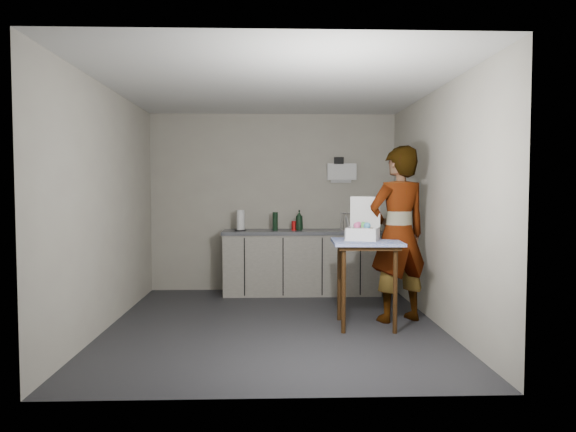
{
  "coord_description": "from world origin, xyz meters",
  "views": [
    {
      "loc": [
        -0.04,
        -5.59,
        1.5
      ],
      "look_at": [
        0.17,
        0.45,
        1.18
      ],
      "focal_mm": 32.0,
      "sensor_mm": 36.0,
      "label": 1
    }
  ],
  "objects_px": {
    "side_table": "(366,252)",
    "paper_towel": "(241,221)",
    "kitchen_counter": "(301,264)",
    "dish_rack": "(353,226)",
    "soda_can": "(294,226)",
    "standing_man": "(398,234)",
    "bakery_box": "(363,230)",
    "soap_bottle": "(299,220)",
    "dark_bottle": "(275,221)"
  },
  "relations": [
    {
      "from": "dish_rack",
      "to": "dark_bottle",
      "type": "bearing_deg",
      "value": -179.15
    },
    {
      "from": "soap_bottle",
      "to": "bakery_box",
      "type": "relative_size",
      "value": 0.61
    },
    {
      "from": "standing_man",
      "to": "dark_bottle",
      "type": "relative_size",
      "value": 7.59
    },
    {
      "from": "soap_bottle",
      "to": "paper_towel",
      "type": "bearing_deg",
      "value": -175.96
    },
    {
      "from": "soap_bottle",
      "to": "soda_can",
      "type": "xyz_separation_m",
      "value": [
        -0.08,
        0.01,
        -0.08
      ]
    },
    {
      "from": "paper_towel",
      "to": "kitchen_counter",
      "type": "bearing_deg",
      "value": 4.24
    },
    {
      "from": "paper_towel",
      "to": "side_table",
      "type": "bearing_deg",
      "value": -49.91
    },
    {
      "from": "soap_bottle",
      "to": "paper_towel",
      "type": "relative_size",
      "value": 0.99
    },
    {
      "from": "kitchen_counter",
      "to": "side_table",
      "type": "xyz_separation_m",
      "value": [
        0.6,
        -1.8,
        0.39
      ]
    },
    {
      "from": "standing_man",
      "to": "soda_can",
      "type": "bearing_deg",
      "value": -75.17
    },
    {
      "from": "paper_towel",
      "to": "dish_rack",
      "type": "relative_size",
      "value": 0.81
    },
    {
      "from": "side_table",
      "to": "dish_rack",
      "type": "height_order",
      "value": "dish_rack"
    },
    {
      "from": "soda_can",
      "to": "paper_towel",
      "type": "distance_m",
      "value": 0.76
    },
    {
      "from": "kitchen_counter",
      "to": "paper_towel",
      "type": "relative_size",
      "value": 7.67
    },
    {
      "from": "soda_can",
      "to": "kitchen_counter",
      "type": "bearing_deg",
      "value": -1.86
    },
    {
      "from": "soda_can",
      "to": "dish_rack",
      "type": "height_order",
      "value": "dish_rack"
    },
    {
      "from": "side_table",
      "to": "paper_towel",
      "type": "bearing_deg",
      "value": 133.01
    },
    {
      "from": "kitchen_counter",
      "to": "bakery_box",
      "type": "distance_m",
      "value": 1.91
    },
    {
      "from": "side_table",
      "to": "dark_bottle",
      "type": "relative_size",
      "value": 3.61
    },
    {
      "from": "dark_bottle",
      "to": "paper_towel",
      "type": "relative_size",
      "value": 0.89
    },
    {
      "from": "side_table",
      "to": "paper_towel",
      "type": "relative_size",
      "value": 3.22
    },
    {
      "from": "side_table",
      "to": "bakery_box",
      "type": "relative_size",
      "value": 1.99
    },
    {
      "from": "dish_rack",
      "to": "soap_bottle",
      "type": "bearing_deg",
      "value": 179.49
    },
    {
      "from": "side_table",
      "to": "standing_man",
      "type": "bearing_deg",
      "value": 31.87
    },
    {
      "from": "standing_man",
      "to": "bakery_box",
      "type": "bearing_deg",
      "value": -1.87
    },
    {
      "from": "paper_towel",
      "to": "standing_man",
      "type": "bearing_deg",
      "value": -39.03
    },
    {
      "from": "soap_bottle",
      "to": "kitchen_counter",
      "type": "bearing_deg",
      "value": 9.5
    },
    {
      "from": "standing_man",
      "to": "paper_towel",
      "type": "height_order",
      "value": "standing_man"
    },
    {
      "from": "kitchen_counter",
      "to": "dish_rack",
      "type": "bearing_deg",
      "value": -0.94
    },
    {
      "from": "dark_bottle",
      "to": "dish_rack",
      "type": "height_order",
      "value": "dark_bottle"
    },
    {
      "from": "standing_man",
      "to": "paper_towel",
      "type": "xyz_separation_m",
      "value": [
        -1.86,
        1.51,
        0.06
      ]
    },
    {
      "from": "dark_bottle",
      "to": "bakery_box",
      "type": "relative_size",
      "value": 0.55
    },
    {
      "from": "side_table",
      "to": "paper_towel",
      "type": "xyz_separation_m",
      "value": [
        -1.46,
        1.73,
        0.23
      ]
    },
    {
      "from": "standing_man",
      "to": "bakery_box",
      "type": "relative_size",
      "value": 4.19
    },
    {
      "from": "soap_bottle",
      "to": "dark_bottle",
      "type": "height_order",
      "value": "soap_bottle"
    },
    {
      "from": "dish_rack",
      "to": "side_table",
      "type": "bearing_deg",
      "value": -94.4
    },
    {
      "from": "soda_can",
      "to": "bakery_box",
      "type": "bearing_deg",
      "value": -68.48
    },
    {
      "from": "dark_bottle",
      "to": "paper_towel",
      "type": "bearing_deg",
      "value": -175.85
    },
    {
      "from": "dark_bottle",
      "to": "paper_towel",
      "type": "height_order",
      "value": "paper_towel"
    },
    {
      "from": "kitchen_counter",
      "to": "soda_can",
      "type": "relative_size",
      "value": 17.0
    },
    {
      "from": "dark_bottle",
      "to": "kitchen_counter",
      "type": "bearing_deg",
      "value": 4.35
    },
    {
      "from": "soda_can",
      "to": "dish_rack",
      "type": "bearing_deg",
      "value": -1.06
    },
    {
      "from": "kitchen_counter",
      "to": "bakery_box",
      "type": "relative_size",
      "value": 4.75
    },
    {
      "from": "soap_bottle",
      "to": "soda_can",
      "type": "height_order",
      "value": "soap_bottle"
    },
    {
      "from": "dark_bottle",
      "to": "dish_rack",
      "type": "distance_m",
      "value": 1.11
    },
    {
      "from": "soda_can",
      "to": "dish_rack",
      "type": "relative_size",
      "value": 0.37
    },
    {
      "from": "paper_towel",
      "to": "soda_can",
      "type": "bearing_deg",
      "value": 5.09
    },
    {
      "from": "soap_bottle",
      "to": "dish_rack",
      "type": "xyz_separation_m",
      "value": [
        0.76,
        -0.01,
        -0.09
      ]
    },
    {
      "from": "side_table",
      "to": "soap_bottle",
      "type": "distance_m",
      "value": 1.91
    },
    {
      "from": "side_table",
      "to": "kitchen_counter",
      "type": "bearing_deg",
      "value": 111.26
    }
  ]
}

